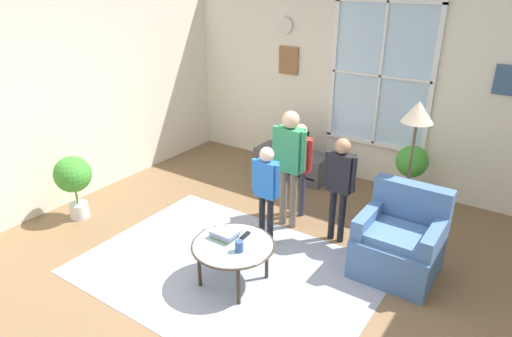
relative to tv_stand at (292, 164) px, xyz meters
name	(u,v)px	position (x,y,z in m)	size (l,w,h in m)	color
ground_plane	(218,289)	(0.74, -2.65, -0.20)	(6.03, 6.89, 0.02)	brown
back_wall	(362,87)	(0.75, 0.55, 1.14)	(5.43, 0.17, 2.64)	silver
side_wall_left	(27,109)	(-2.04, -2.65, 1.13)	(0.12, 6.29, 2.64)	silver
area_rug	(228,269)	(0.64, -2.37, -0.19)	(2.91, 2.08, 0.01)	#999EAD
tv_stand	(292,164)	(0.00, 0.00, 0.00)	(1.08, 0.45, 0.39)	#4C4C51
television	(292,140)	(0.00, 0.00, 0.38)	(0.50, 0.08, 0.35)	#4C4C4C
armchair	(399,243)	(2.05, -1.41, 0.13)	(0.76, 0.74, 0.87)	#476B9E
coffee_table	(233,247)	(0.81, -2.49, 0.21)	(0.80, 0.80, 0.43)	#99B2B7
book_stack	(225,234)	(0.67, -2.44, 0.27)	(0.25, 0.18, 0.07)	#6A9C5F
cup	(239,246)	(0.92, -2.54, 0.29)	(0.08, 0.08, 0.11)	#334C8C
remote_near_books	(245,235)	(0.82, -2.31, 0.24)	(0.04, 0.14, 0.02)	black
person_green_shirt	(290,157)	(0.68, -1.26, 0.69)	(0.42, 0.19, 1.41)	#726656
person_blue_shirt	(266,185)	(0.67, -1.71, 0.51)	(0.34, 0.15, 1.13)	black
person_red_shirt	(299,159)	(0.64, -0.96, 0.54)	(0.35, 0.16, 1.18)	#333851
person_black_shirt	(340,179)	(1.29, -1.23, 0.56)	(0.36, 0.17, 1.21)	black
potted_plant_by_window	(411,171)	(1.69, 0.07, 0.28)	(0.40, 0.40, 0.80)	#9E6B4C
potted_plant_corner	(73,178)	(-1.53, -2.54, 0.34)	(0.44, 0.44, 0.80)	silver
floor_lamp	(416,127)	(1.89, -0.82, 1.15)	(0.32, 0.32, 1.60)	black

